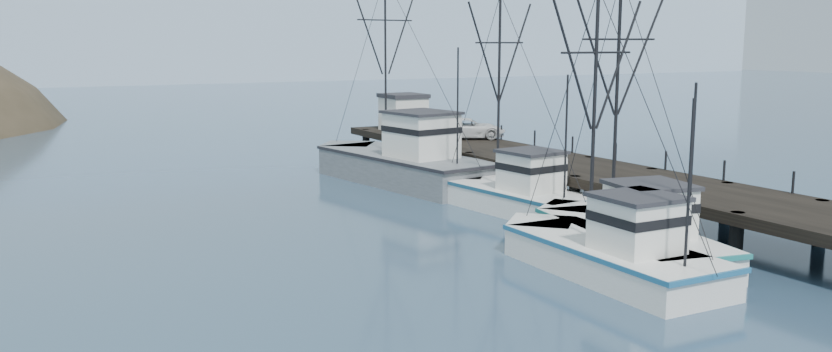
{
  "coord_description": "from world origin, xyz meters",
  "views": [
    {
      "loc": [
        -14.82,
        -20.59,
        8.67
      ],
      "look_at": [
        2.9,
        12.15,
        2.5
      ],
      "focal_mm": 35.0,
      "sensor_mm": 36.0,
      "label": 1
    }
  ],
  "objects": [
    {
      "name": "ground",
      "position": [
        0.0,
        0.0,
        0.0
      ],
      "size": [
        400.0,
        400.0,
        0.0
      ],
      "primitive_type": "plane",
      "color": "navy",
      "rests_on": "ground"
    },
    {
      "name": "distant_ridge",
      "position": [
        10.0,
        170.0,
        0.0
      ],
      "size": [
        360.0,
        40.0,
        26.0
      ],
      "primitive_type": "cube",
      "color": "#9EB2C6",
      "rests_on": "ground"
    },
    {
      "name": "pier",
      "position": [
        14.0,
        16.0,
        1.69
      ],
      "size": [
        6.0,
        44.0,
        2.0
      ],
      "color": "black",
      "rests_on": "ground"
    },
    {
      "name": "pier_shed",
      "position": [
        13.62,
        34.0,
        3.42
      ],
      "size": [
        3.0,
        3.2,
        2.8
      ],
      "color": "silver",
      "rests_on": "pier"
    },
    {
      "name": "work_vessel",
      "position": [
        8.05,
        23.73,
        1.23
      ],
      "size": [
        6.59,
        15.73,
        13.08
      ],
      "color": "slate",
      "rests_on": "ground"
    },
    {
      "name": "pickup_truck",
      "position": [
        15.18,
        27.17,
        2.71
      ],
      "size": [
        5.67,
        4.32,
        1.43
      ],
      "primitive_type": "imported",
      "rotation": [
        0.0,
        0.0,
        1.14
      ],
      "color": "silver",
      "rests_on": "pier"
    },
    {
      "name": "trawler_near",
      "position": [
        8.06,
        3.71,
        0.82
      ],
      "size": [
        5.5,
        11.6,
        11.64
      ],
      "color": "white",
      "rests_on": "ground"
    },
    {
      "name": "trawler_far",
      "position": [
        9.31,
        13.65,
        0.82
      ],
      "size": [
        4.62,
        11.24,
        11.44
      ],
      "color": "white",
      "rests_on": "ground"
    },
    {
      "name": "trawler_mid",
      "position": [
        5.64,
        2.08,
        0.82
      ],
      "size": [
        3.8,
        10.99,
        10.97
      ],
      "color": "white",
      "rests_on": "ground"
    }
  ]
}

